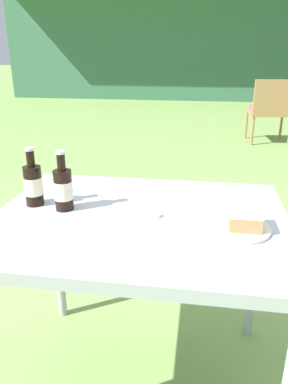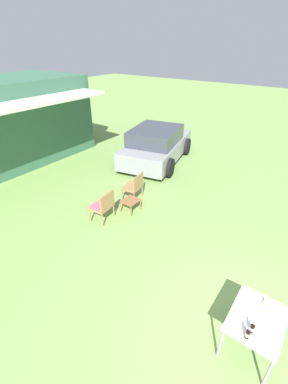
% 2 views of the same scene
% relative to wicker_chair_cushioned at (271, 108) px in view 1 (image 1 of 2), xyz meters
% --- Properties ---
extents(ground_plane, '(60.00, 60.00, 0.00)m').
position_rel_wicker_chair_cushioned_xyz_m(ground_plane, '(-1.14, -4.39, -0.50)').
color(ground_plane, '#7A9E51').
extents(cabin_building, '(10.19, 4.82, 3.19)m').
position_rel_wicker_chair_cushioned_xyz_m(cabin_building, '(-1.08, 6.29, 1.10)').
color(cabin_building, '#38664C').
rests_on(cabin_building, ground_plane).
extents(wicker_chair_cushioned, '(0.62, 0.55, 0.89)m').
position_rel_wicker_chair_cushioned_xyz_m(wicker_chair_cushioned, '(0.00, 0.00, 0.00)').
color(wicker_chair_cushioned, '#9E7547').
rests_on(wicker_chair_cushioned, ground_plane).
extents(patio_table, '(1.00, 0.78, 0.74)m').
position_rel_wicker_chair_cushioned_xyz_m(patio_table, '(-1.14, -4.39, 0.17)').
color(patio_table, '#9EA3A8').
rests_on(patio_table, ground_plane).
extents(cake_on_plate, '(0.22, 0.22, 0.07)m').
position_rel_wicker_chair_cushioned_xyz_m(cake_on_plate, '(-0.81, -4.44, 0.26)').
color(cake_on_plate, silver).
rests_on(cake_on_plate, patio_table).
extents(cola_bottle_near, '(0.06, 0.06, 0.21)m').
position_rel_wicker_chair_cushioned_xyz_m(cola_bottle_near, '(-1.41, -4.37, 0.32)').
color(cola_bottle_near, black).
rests_on(cola_bottle_near, patio_table).
extents(cola_bottle_far, '(0.06, 0.06, 0.21)m').
position_rel_wicker_chair_cushioned_xyz_m(cola_bottle_far, '(-1.53, -4.35, 0.32)').
color(cola_bottle_far, black).
rests_on(cola_bottle_far, patio_table).
extents(fork, '(0.17, 0.02, 0.01)m').
position_rel_wicker_chair_cushioned_xyz_m(fork, '(-0.88, -4.43, 0.24)').
color(fork, silver).
rests_on(fork, patio_table).
extents(loose_bottle_cap, '(0.03, 0.03, 0.01)m').
position_rel_wicker_chair_cushioned_xyz_m(loose_bottle_cap, '(-1.08, -4.39, 0.24)').
color(loose_bottle_cap, silver).
rests_on(loose_bottle_cap, patio_table).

